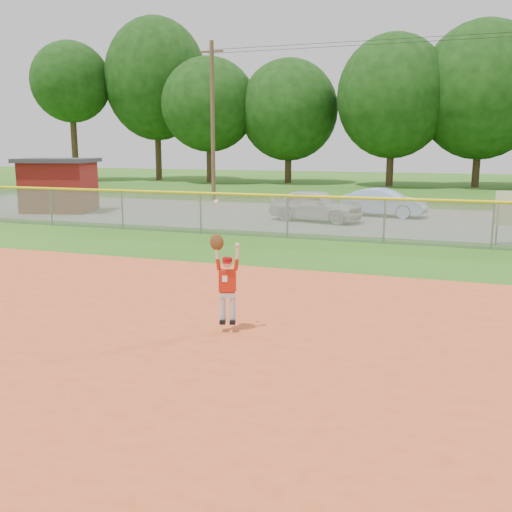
{
  "coord_description": "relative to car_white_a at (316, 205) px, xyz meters",
  "views": [
    {
      "loc": [
        5.48,
        -9.08,
        3.26
      ],
      "look_at": [
        1.87,
        1.29,
        1.1
      ],
      "focal_mm": 40.0,
      "sensor_mm": 36.0,
      "label": 1
    }
  ],
  "objects": [
    {
      "name": "ground",
      "position": [
        0.06,
        -14.58,
        -0.71
      ],
      "size": [
        120.0,
        120.0,
        0.0
      ],
      "primitive_type": "plane",
      "color": "#2C5F15",
      "rests_on": "ground"
    },
    {
      "name": "power_lines",
      "position": [
        1.06,
        7.42,
        3.97
      ],
      "size": [
        19.4,
        0.24,
        9.0
      ],
      "color": "#4C3823",
      "rests_on": "ground"
    },
    {
      "name": "ballplayer",
      "position": [
        1.9,
        -14.8,
        0.26
      ],
      "size": [
        0.52,
        0.28,
        2.16
      ],
      "color": "silver",
      "rests_on": "ground"
    },
    {
      "name": "tree_line",
      "position": [
        1.02,
        23.32,
        6.82
      ],
      "size": [
        62.37,
        13.0,
        14.43
      ],
      "color": "#422D1C",
      "rests_on": "ground"
    },
    {
      "name": "car_blue",
      "position": [
        2.5,
        2.7,
        -0.05
      ],
      "size": [
        3.97,
        1.99,
        1.25
      ],
      "primitive_type": "imported",
      "rotation": [
        0.0,
        0.0,
        1.39
      ],
      "color": "#95B5DF",
      "rests_on": "parking_strip"
    },
    {
      "name": "utility_shed",
      "position": [
        -12.57,
        -0.67,
        0.62
      ],
      "size": [
        4.01,
        3.46,
        2.59
      ],
      "color": "#63120E",
      "rests_on": "ground"
    },
    {
      "name": "parking_strip",
      "position": [
        0.06,
        1.42,
        -0.69
      ],
      "size": [
        44.0,
        10.0,
        0.03
      ],
      "primitive_type": "cube",
      "color": "slate",
      "rests_on": "ground"
    },
    {
      "name": "car_white_a",
      "position": [
        0.0,
        0.0,
        0.0
      ],
      "size": [
        4.24,
        2.41,
        1.36
      ],
      "primitive_type": "imported",
      "rotation": [
        0.0,
        0.0,
        1.36
      ],
      "color": "silver",
      "rests_on": "parking_strip"
    },
    {
      "name": "clay_infield",
      "position": [
        0.06,
        -17.58,
        -0.69
      ],
      "size": [
        24.0,
        16.0,
        0.04
      ],
      "primitive_type": "cube",
      "color": "#CC4D24",
      "rests_on": "ground"
    },
    {
      "name": "outfield_fence",
      "position": [
        0.06,
        -4.58,
        0.17
      ],
      "size": [
        40.06,
        0.1,
        1.55
      ],
      "color": "gray",
      "rests_on": "ground"
    }
  ]
}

